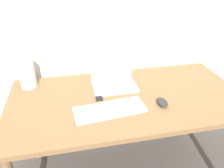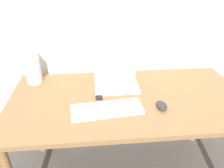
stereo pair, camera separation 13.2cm
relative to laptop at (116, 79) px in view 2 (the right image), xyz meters
name	(u,v)px [view 2 (the right image)]	position (x,y,z in m)	size (l,w,h in m)	color
desk	(127,107)	(0.06, -0.15, -0.13)	(1.49, 0.73, 0.72)	olive
laptop	(116,79)	(0.00, 0.00, 0.00)	(0.29, 0.22, 0.21)	silver
keyboard	(107,109)	(-0.08, -0.28, -0.04)	(0.42, 0.19, 0.02)	silver
mouse	(162,106)	(0.24, -0.28, -0.03)	(0.06, 0.09, 0.03)	#2D2D2D
vase	(32,65)	(-0.57, 0.10, 0.08)	(0.11, 0.11, 0.27)	silver
mp3_player	(99,97)	(-0.12, -0.15, -0.04)	(0.04, 0.05, 0.01)	black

